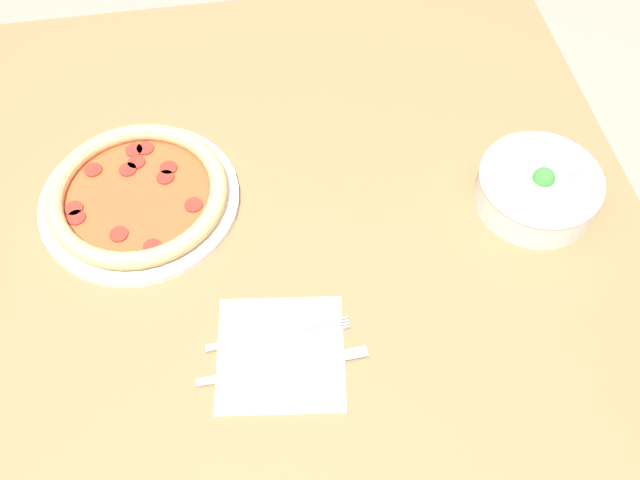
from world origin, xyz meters
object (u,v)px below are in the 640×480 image
pizza (138,196)px  fork (277,336)px  knife (275,368)px  bowl (539,187)px

pizza → fork: 0.30m
pizza → fork: bearing=34.1°
fork → knife: (0.04, -0.01, -0.00)m
bowl → knife: 0.46m
fork → knife: same height
fork → knife: bearing=-101.8°
pizza → knife: size_ratio=1.34×
pizza → bowl: bearing=81.1°
fork → knife: size_ratio=0.86×
pizza → fork: (0.25, 0.17, -0.01)m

